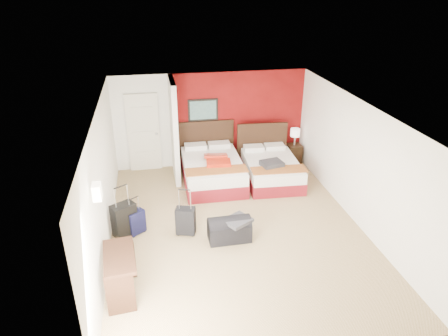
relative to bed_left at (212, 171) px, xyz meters
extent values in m
plane|color=tan|center=(0.15, -2.11, -0.30)|extent=(6.50, 6.50, 0.00)
cube|color=white|center=(0.15, 1.14, 0.95)|extent=(5.00, 0.04, 2.50)
cube|color=white|center=(-2.35, -2.11, 0.95)|extent=(0.04, 6.50, 2.50)
cube|color=black|center=(-0.05, 1.08, 1.25)|extent=(0.78, 0.03, 0.58)
cube|color=white|center=(-2.23, -3.61, 1.60)|extent=(0.12, 0.20, 0.24)
cube|color=maroon|center=(0.90, 1.12, 0.95)|extent=(3.50, 0.04, 2.50)
cube|color=silver|center=(-0.85, 0.50, 0.95)|extent=(0.12, 1.20, 2.50)
cube|color=silver|center=(-1.60, 1.09, 0.72)|extent=(0.82, 0.06, 2.05)
cube|color=white|center=(0.00, 0.00, 0.00)|extent=(1.43, 2.03, 0.61)
cube|color=white|center=(1.46, -0.17, -0.03)|extent=(1.38, 1.89, 0.55)
cube|color=red|center=(0.10, -0.10, 0.35)|extent=(0.65, 0.84, 0.10)
cube|color=#333337|center=(1.36, -0.47, 0.30)|extent=(0.56, 0.49, 0.12)
cube|color=black|center=(2.38, 0.78, -0.04)|extent=(0.41, 0.41, 0.52)
cylinder|color=white|center=(2.38, 0.78, 0.45)|extent=(0.29, 0.29, 0.46)
cube|color=black|center=(-2.06, -1.96, 0.04)|extent=(0.53, 0.47, 0.68)
cube|color=black|center=(-0.88, -2.12, -0.03)|extent=(0.43, 0.33, 0.55)
cube|color=black|center=(-1.85, -1.91, -0.06)|extent=(0.40, 0.38, 0.48)
cube|color=black|center=(-0.07, -2.46, -0.10)|extent=(0.82, 0.44, 0.41)
cube|color=#39393E|center=(0.08, -2.51, 0.14)|extent=(0.63, 0.61, 0.07)
cube|color=black|center=(-2.05, -3.64, 0.09)|extent=(0.56, 0.98, 0.79)
camera|label=1|loc=(-1.40, -8.94, 4.38)|focal=32.65mm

